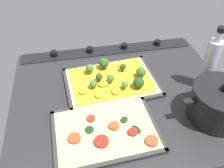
# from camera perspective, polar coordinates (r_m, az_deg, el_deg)

# --- Properties ---
(ground_plane) EXTENTS (0.78, 0.65, 0.03)m
(ground_plane) POSITION_cam_1_polar(r_m,az_deg,el_deg) (0.87, 2.19, -3.38)
(ground_plane) COLOR #28282B
(stove_control_panel) EXTENTS (0.75, 0.07, 0.03)m
(stove_control_panel) POSITION_cam_1_polar(r_m,az_deg,el_deg) (1.07, -1.15, 8.25)
(stove_control_panel) COLOR black
(stove_control_panel) RESTS_ON ground_plane
(baking_tray_front) EXTENTS (0.36, 0.27, 0.01)m
(baking_tray_front) POSITION_cam_1_polar(r_m,az_deg,el_deg) (0.90, -0.21, 0.30)
(baking_tray_front) COLOR #33302D
(baking_tray_front) RESTS_ON ground_plane
(broccoli_pizza) EXTENTS (0.33, 0.25, 0.06)m
(broccoli_pizza) POSITION_cam_1_polar(r_m,az_deg,el_deg) (0.89, 0.07, 1.05)
(broccoli_pizza) COLOR #D3B77F
(broccoli_pizza) RESTS_ON baking_tray_front
(baking_tray_back) EXTENTS (0.33, 0.25, 0.01)m
(baking_tray_back) POSITION_cam_1_polar(r_m,az_deg,el_deg) (0.75, -1.59, -11.34)
(baking_tray_back) COLOR #33302D
(baking_tray_back) RESTS_ON ground_plane
(veggie_pizza_back) EXTENTS (0.31, 0.22, 0.02)m
(veggie_pizza_back) POSITION_cam_1_polar(r_m,az_deg,el_deg) (0.74, -1.43, -11.19)
(veggie_pizza_back) COLOR #CEBE7D
(veggie_pizza_back) RESTS_ON baking_tray_back
(cooking_pot) EXTENTS (0.25, 0.18, 0.14)m
(cooking_pot) POSITION_cam_1_polar(r_m,az_deg,el_deg) (0.82, 24.29, -4.27)
(cooking_pot) COLOR black
(cooking_pot) RESTS_ON ground_plane
(oil_bottle) EXTENTS (0.05, 0.05, 0.24)m
(oil_bottle) POSITION_cam_1_polar(r_m,az_deg,el_deg) (0.90, 22.43, 4.60)
(oil_bottle) COLOR #B7BCC6
(oil_bottle) RESTS_ON ground_plane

